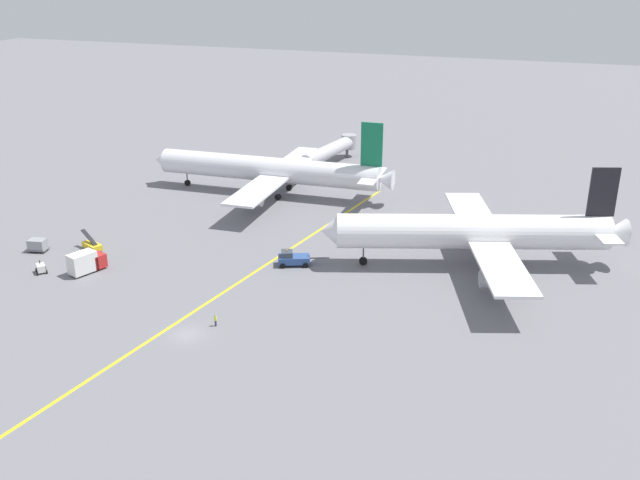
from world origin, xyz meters
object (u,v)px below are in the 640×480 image
Objects in this scene: ground_crew_wing_walker_right at (215,320)px; jet_bridge at (333,149)px; gse_gpu_cart_small at (41,268)px; airliner_being_pushed at (475,232)px; airliner_at_gate_left at (271,170)px; gse_container_dolly_flat at (38,245)px; pushback_tug at (293,258)px; gse_catering_truck_tall at (86,262)px; gse_belt_loader_portside at (92,245)px.

ground_crew_wing_walker_right is 0.07× the size of jet_bridge.
airliner_being_pushed is at bearing 22.66° from gse_gpu_cart_small.
airliner_at_gate_left is 49.55m from gse_container_dolly_flat.
ground_crew_wing_walker_right is at bearing -132.12° from airliner_being_pushed.
ground_crew_wing_walker_right is (-2.03, -22.65, -0.30)m from pushback_tug.
gse_catering_truck_tall is (-57.22, -24.00, -4.05)m from airliner_being_pushed.
gse_gpu_cart_small is at bearing -98.65° from gse_belt_loader_portside.
gse_container_dolly_flat is at bearing 133.61° from gse_gpu_cart_small.
gse_catering_truck_tall is (-29.72, -13.99, 0.59)m from pushback_tug.
airliner_at_gate_left reaches higher than jet_bridge.
gse_container_dolly_flat is 0.15× the size of jet_bridge.
gse_container_dolly_flat is (-13.43, 4.28, -0.58)m from gse_catering_truck_tall.
airliner_at_gate_left is 2.27× the size of jet_bridge.
airliner_at_gate_left is at bearing -99.88° from jet_bridge.
gse_belt_loader_portside reaches higher than gse_gpu_cart_small.
jet_bridge is at bearing 103.29° from pushback_tug.
gse_container_dolly_flat reaches higher than gse_gpu_cart_small.
gse_belt_loader_portside is at bearing 122.67° from gse_catering_truck_tall.
airliner_being_pushed reaches higher than ground_crew_wing_walker_right.
jet_bridge is at bearing 67.25° from gse_container_dolly_flat.
ground_crew_wing_walker_right is at bearing -17.37° from gse_catering_truck_tall.
gse_catering_truck_tall is 1.75× the size of gse_container_dolly_flat.
gse_catering_truck_tall reaches higher than gse_container_dolly_flat.
gse_container_dolly_flat reaches higher than ground_crew_wing_walker_right.
gse_catering_truck_tall reaches higher than gse_gpu_cart_small.
gse_gpu_cart_small is (-63.99, -26.72, -5.02)m from airliner_being_pushed.
jet_bridge is at bearing 73.64° from gse_gpu_cart_small.
airliner_at_gate_left is at bearing 67.57° from gse_belt_loader_portside.
airliner_being_pushed is at bearing 14.38° from gse_belt_loader_portside.
pushback_tug is at bearing 25.21° from gse_catering_truck_tall.
airliner_at_gate_left is 48.57m from gse_catering_truck_tall.
gse_belt_loader_portside is at bearing -170.26° from pushback_tug.
gse_gpu_cart_small is 0.11× the size of jet_bridge.
gse_catering_truck_tall is (-11.03, -47.17, -3.55)m from airliner_at_gate_left.
gse_belt_loader_portside is 1.90× the size of gse_gpu_cart_small.
gse_belt_loader_portside is at bearing -112.43° from airliner_at_gate_left.
gse_container_dolly_flat is (-70.66, -19.72, -4.64)m from airliner_being_pushed.
pushback_tug is 61.32m from jet_bridge.
pushback_tug reaches higher than gse_container_dolly_flat.
airliner_at_gate_left is 6.57× the size of pushback_tug.
airliner_being_pushed is 29.63m from pushback_tug.
airliner_being_pushed is at bearing 15.59° from gse_container_dolly_flat.
pushback_tug is 0.35× the size of jet_bridge.
airliner_at_gate_left is at bearing 60.30° from gse_container_dolly_flat.
gse_container_dolly_flat is at bearing -164.41° from airliner_being_pushed.
airliner_being_pushed is at bearing 47.88° from ground_crew_wing_walker_right.
airliner_being_pushed reaches higher than pushback_tug.
gse_gpu_cart_small is (6.67, -7.00, -0.38)m from gse_container_dolly_flat.
jet_bridge reaches higher than ground_crew_wing_walker_right.
airliner_at_gate_left reaches higher than gse_container_dolly_flat.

